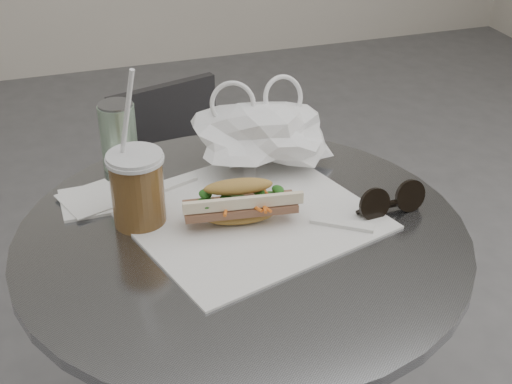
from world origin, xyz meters
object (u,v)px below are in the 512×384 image
object	(u,v)px
cafe_table	(244,353)
drink_can	(119,136)
banh_mi	(240,203)
chair_far	(196,241)
iced_coffee	(137,188)
sunglasses	(391,202)

from	to	relation	value
cafe_table	drink_can	bearing A→B (deg)	118.13
banh_mi	drink_can	xyz separation A→B (m)	(-0.16, 0.26, 0.02)
chair_far	drink_can	distance (m)	0.60
cafe_table	drink_can	size ratio (longest dim) A/B	5.74
iced_coffee	sunglasses	world-z (taller)	iced_coffee
cafe_table	chair_far	xyz separation A→B (m)	(0.05, 0.59, -0.14)
cafe_table	iced_coffee	bearing A→B (deg)	152.07
drink_can	chair_far	bearing A→B (deg)	55.75
chair_far	drink_can	world-z (taller)	drink_can
cafe_table	sunglasses	distance (m)	0.40
cafe_table	iced_coffee	world-z (taller)	iced_coffee
sunglasses	drink_can	bearing A→B (deg)	137.92
iced_coffee	drink_can	xyz separation A→B (m)	(0.00, 0.21, -0.00)
iced_coffee	sunglasses	distance (m)	0.43
banh_mi	iced_coffee	xyz separation A→B (m)	(-0.16, 0.06, 0.03)
cafe_table	banh_mi	xyz separation A→B (m)	(0.00, 0.03, 0.32)
iced_coffee	drink_can	distance (m)	0.21
chair_far	banh_mi	world-z (taller)	banh_mi
iced_coffee	drink_can	bearing A→B (deg)	89.84
banh_mi	iced_coffee	distance (m)	0.17
cafe_table	sunglasses	xyz separation A→B (m)	(0.26, -0.02, 0.30)
chair_far	sunglasses	world-z (taller)	sunglasses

